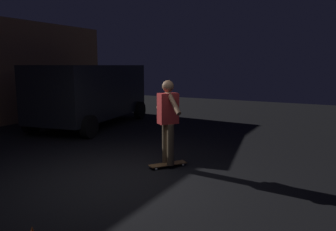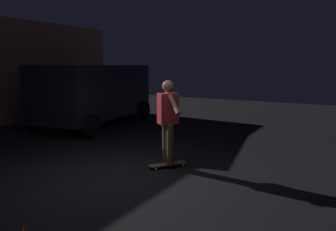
% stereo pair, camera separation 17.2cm
% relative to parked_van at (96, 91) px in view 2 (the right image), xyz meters
% --- Properties ---
extents(ground_plane, '(28.00, 28.00, 0.00)m').
position_rel_parked_van_xyz_m(ground_plane, '(-3.88, -4.08, -1.16)').
color(ground_plane, black).
extents(parked_van, '(4.86, 2.90, 2.03)m').
position_rel_parked_van_xyz_m(parked_van, '(0.00, 0.00, 0.00)').
color(parked_van, black).
rests_on(parked_van, ground_plane).
extents(skateboard_ridden, '(0.75, 0.61, 0.07)m').
position_rel_parked_van_xyz_m(skateboard_ridden, '(-2.73, -4.45, -1.11)').
color(skateboard_ridden, olive).
rests_on(skateboard_ridden, ground_plane).
extents(skater, '(0.64, 0.86, 1.67)m').
position_rel_parked_van_xyz_m(skater, '(-2.73, -4.45, -0.12)').
color(skater, brown).
rests_on(skater, skateboard_ridden).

